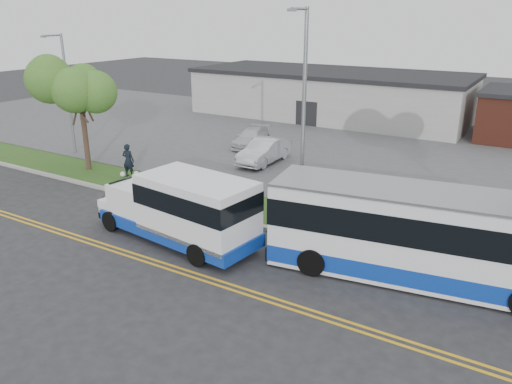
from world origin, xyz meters
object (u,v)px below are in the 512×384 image
Objects in this scene: streetlight_near at (303,112)px; parked_car_a at (264,151)px; pedestrian at (128,160)px; tree_west at (80,88)px; streetlight_far at (67,90)px; parked_car_b at (251,138)px; shuttle_bus at (184,207)px; transit_bus at (439,238)px.

streetlight_near reaches higher than parked_car_a.
parked_car_a is (5.41, 6.75, -0.22)m from pedestrian.
tree_west reaches higher than parked_car_a.
streetlight_far is 1.83× the size of parked_car_b.
pedestrian is (-11.70, 0.67, -4.13)m from streetlight_near.
shuttle_bus is at bearing -75.77° from parked_car_a.
shuttle_bus is 12.45m from parked_car_a.
parked_car_b is at bearing 132.29° from transit_bus.
transit_bus is (9.92, 2.17, 0.09)m from shuttle_bus.
tree_west is 0.84× the size of shuttle_bus.
transit_bus is at bearing -7.65° from tree_west.
streetlight_near is (15.00, -0.47, 0.11)m from tree_west.
parked_car_b is (-3.00, 3.26, -0.15)m from parked_car_a.
transit_bus reaches higher than pedestrian.
tree_west reaches higher than pedestrian.
streetlight_near is at bearing 163.15° from pedestrian.
pedestrian is at bearing -15.48° from streetlight_far.
streetlight_far reaches higher than parked_car_b.
shuttle_bus is at bearing -78.94° from parked_car_b.
streetlight_far is 26.40m from transit_bus.
shuttle_bus is (-3.18, -4.62, -3.60)m from streetlight_near.
transit_bus is at bearing -37.40° from parked_car_a.
shuttle_bus is (11.82, -5.09, -3.49)m from tree_west.
streetlight_near reaches higher than shuttle_bus.
streetlight_near reaches higher than parked_car_b.
pedestrian is at bearing 161.98° from transit_bus.
parked_car_a is (-3.12, 12.03, -0.75)m from shuttle_bus.
tree_west is 0.86× the size of streetlight_far.
shuttle_bus is (15.82, -7.30, -2.85)m from streetlight_far.
parked_car_b is at bearing 60.82° from tree_west.
transit_bus reaches higher than parked_car_b.
streetlight_far is at bearing 160.28° from transit_bus.
pedestrian is 8.65m from parked_car_a.
parked_car_b is (-6.13, 15.29, -0.90)m from shuttle_bus.
parked_car_a is at bearing -58.12° from parked_car_b.
pedestrian is at bearing 154.93° from shuttle_bus.
streetlight_far is 13.11m from parked_car_b.
pedestrian reaches higher than parked_car_a.
streetlight_near is 4.73× the size of pedestrian.
streetlight_far is at bearing 171.95° from streetlight_near.
streetlight_far is 0.98× the size of shuttle_bus.
parked_car_b is at bearing 39.47° from streetlight_far.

